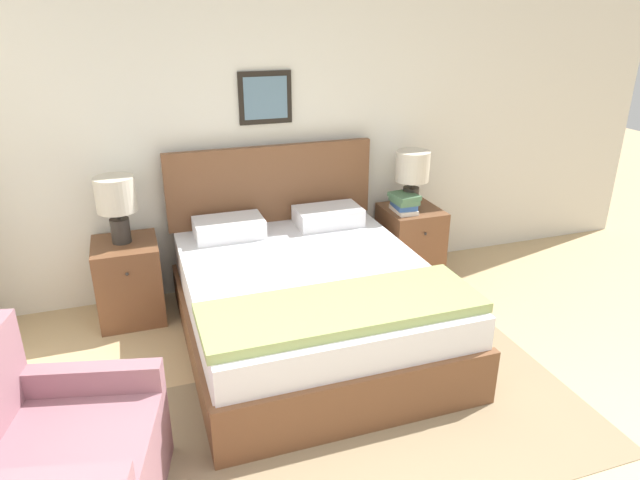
% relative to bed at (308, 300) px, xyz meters
% --- Properties ---
extents(wall_back, '(7.05, 0.09, 2.60)m').
position_rel_bed_xyz_m(wall_back, '(0.13, 1.07, 0.99)').
color(wall_back, silver).
rests_on(wall_back, ground_plane).
extents(area_rug_main, '(2.54, 1.42, 0.01)m').
position_rel_bed_xyz_m(area_rug_main, '(0.09, -0.96, -0.31)').
color(area_rug_main, '#897556').
rests_on(area_rug_main, ground_plane).
extents(bed, '(1.67, 2.01, 1.19)m').
position_rel_bed_xyz_m(bed, '(0.00, 0.00, 0.00)').
color(bed, brown).
rests_on(bed, ground_plane).
extents(armchair, '(0.94, 0.96, 0.89)m').
position_rel_bed_xyz_m(armchair, '(-1.53, -1.08, -0.02)').
color(armchair, '#8E606B').
rests_on(armchair, ground_plane).
extents(nightstand_near_window, '(0.46, 0.51, 0.61)m').
position_rel_bed_xyz_m(nightstand_near_window, '(-1.17, 0.75, -0.01)').
color(nightstand_near_window, brown).
rests_on(nightstand_near_window, ground_plane).
extents(nightstand_by_door, '(0.46, 0.51, 0.61)m').
position_rel_bed_xyz_m(nightstand_by_door, '(1.17, 0.75, -0.01)').
color(nightstand_by_door, brown).
rests_on(nightstand_by_door, ground_plane).
extents(table_lamp_near_window, '(0.28, 0.28, 0.49)m').
position_rel_bed_xyz_m(table_lamp_near_window, '(-1.18, 0.77, 0.62)').
color(table_lamp_near_window, '#2D2823').
rests_on(table_lamp_near_window, nightstand_near_window).
extents(table_lamp_by_door, '(0.28, 0.28, 0.49)m').
position_rel_bed_xyz_m(table_lamp_by_door, '(1.16, 0.77, 0.62)').
color(table_lamp_by_door, '#2D2823').
rests_on(table_lamp_by_door, nightstand_by_door).
extents(book_thick_bottom, '(0.17, 0.26, 0.04)m').
position_rel_bed_xyz_m(book_thick_bottom, '(1.06, 0.70, 0.31)').
color(book_thick_bottom, silver).
rests_on(book_thick_bottom, nightstand_by_door).
extents(book_hardcover_middle, '(0.18, 0.23, 0.04)m').
position_rel_bed_xyz_m(book_hardcover_middle, '(1.06, 0.70, 0.35)').
color(book_hardcover_middle, '#335693').
rests_on(book_hardcover_middle, book_thick_bottom).
extents(book_novel_upper, '(0.18, 0.24, 0.04)m').
position_rel_bed_xyz_m(book_novel_upper, '(1.06, 0.70, 0.39)').
color(book_novel_upper, '#4C7551').
rests_on(book_novel_upper, book_hardcover_middle).
extents(book_slim_near_top, '(0.22, 0.25, 0.04)m').
position_rel_bed_xyz_m(book_slim_near_top, '(1.06, 0.70, 0.43)').
color(book_slim_near_top, '#4C7551').
rests_on(book_slim_near_top, book_novel_upper).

